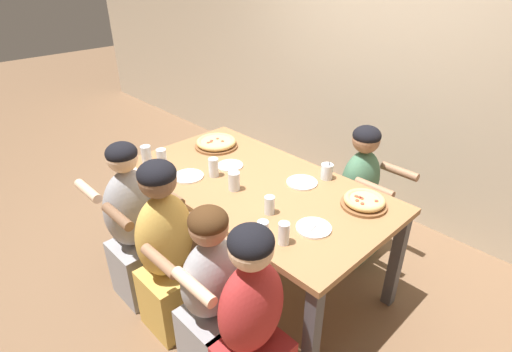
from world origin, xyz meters
TOP-DOWN VIEW (x-y plane):
  - ground_plane at (0.00, 0.00)m, footprint 18.00×18.00m
  - restaurant_back_panel at (0.00, 1.52)m, footprint 10.00×0.06m
  - dining_table at (0.00, 0.00)m, footprint 1.86×1.00m
  - pizza_board_main at (0.67, 0.27)m, footprint 0.28×0.28m
  - pizza_board_second at (-0.64, 0.17)m, footprint 0.34×0.34m
  - empty_plate_a at (0.60, -0.13)m, footprint 0.20×0.20m
  - empty_plate_b at (0.22, 0.22)m, footprint 0.21×0.21m
  - empty_plate_c at (-0.38, -0.28)m, footprint 0.21×0.21m
  - empty_plate_d at (-0.30, 0.03)m, footprint 0.19×0.19m
  - cocktail_glass_blue at (0.30, 0.39)m, footprint 0.08×0.08m
  - drinking_glass_a at (0.32, -0.20)m, footprint 0.06×0.06m
  - drinking_glass_b at (-0.03, -0.17)m, footprint 0.08×0.08m
  - drinking_glass_c at (0.57, -0.35)m, footprint 0.06×0.06m
  - drinking_glass_d at (-0.66, -0.32)m, footprint 0.07×0.07m
  - drinking_glass_e at (-0.77, -0.38)m, footprint 0.07×0.07m
  - drinking_glass_f at (-0.27, -0.15)m, footprint 0.07×0.07m
  - drinking_glass_g at (0.46, -0.40)m, footprint 0.06×0.06m
  - diner_near_right at (0.71, -0.72)m, footprint 0.51×0.40m
  - diner_far_midright at (0.38, 0.72)m, footprint 0.51×0.40m
  - diner_near_center at (-0.02, -0.72)m, footprint 0.51×0.40m
  - diner_near_midleft at (-0.41, -0.72)m, footprint 0.51×0.40m
  - diner_near_midright at (0.41, -0.72)m, footprint 0.51×0.40m

SIDE VIEW (x-z plane):
  - ground_plane at x=0.00m, z-range 0.00..0.00m
  - diner_far_midright at x=0.38m, z-range -0.04..1.05m
  - diner_near_midright at x=0.41m, z-range -0.05..1.05m
  - diner_near_right at x=0.71m, z-range -0.04..1.10m
  - diner_near_midleft at x=-0.41m, z-range -0.05..1.11m
  - diner_near_center at x=-0.02m, z-range -0.04..1.15m
  - dining_table at x=0.00m, z-range 0.31..1.08m
  - empty_plate_c at x=-0.38m, z-range 0.78..0.79m
  - empty_plate_b at x=0.22m, z-range 0.78..0.79m
  - empty_plate_a at x=0.60m, z-range 0.78..0.79m
  - empty_plate_d at x=-0.30m, z-range 0.78..0.79m
  - pizza_board_main at x=0.67m, z-range 0.78..0.84m
  - pizza_board_second at x=-0.64m, z-range 0.78..0.84m
  - drinking_glass_g at x=0.46m, z-range 0.77..0.88m
  - cocktail_glass_blue at x=0.30m, z-range 0.76..0.89m
  - drinking_glass_a at x=0.32m, z-range 0.77..0.88m
  - drinking_glass_b at x=-0.03m, z-range 0.77..0.90m
  - drinking_glass_c at x=0.57m, z-range 0.77..0.90m
  - drinking_glass_f at x=-0.27m, z-range 0.77..0.90m
  - drinking_glass_d at x=-0.66m, z-range 0.77..0.90m
  - drinking_glass_e at x=-0.77m, z-range 0.77..0.91m
  - restaurant_back_panel at x=0.00m, z-range 0.00..3.20m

